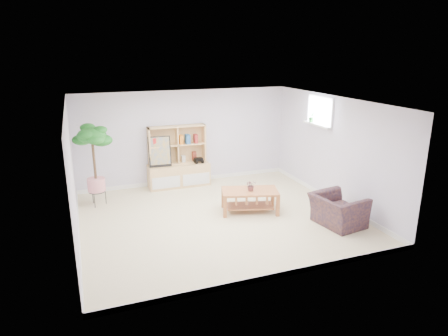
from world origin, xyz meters
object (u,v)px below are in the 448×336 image
object	(u,v)px
storage_unit	(178,157)
armchair	(338,208)
coffee_table	(250,201)
floor_tree	(95,166)

from	to	relation	value
storage_unit	armchair	bearing A→B (deg)	-55.34
storage_unit	coffee_table	distance (m)	2.46
storage_unit	coffee_table	world-z (taller)	storage_unit
armchair	floor_tree	bearing A→B (deg)	49.05
armchair	coffee_table	bearing A→B (deg)	38.93
storage_unit	coffee_table	size ratio (longest dim) A/B	1.31
coffee_table	floor_tree	distance (m)	3.48
coffee_table	armchair	distance (m)	1.84
storage_unit	armchair	size ratio (longest dim) A/B	1.62
floor_tree	armchair	distance (m)	5.23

